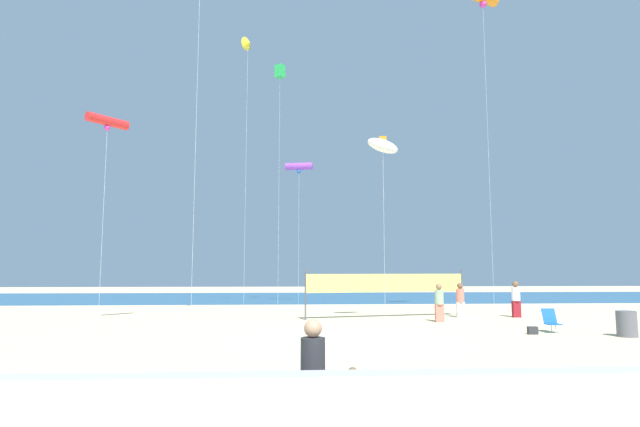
# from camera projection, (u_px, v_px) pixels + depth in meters

# --- Properties ---
(ground_plane) EXTENTS (120.00, 120.00, 0.00)m
(ground_plane) POSITION_uv_depth(u_px,v_px,m) (349.00, 340.00, 17.31)
(ground_plane) COLOR beige
(ocean_band) EXTENTS (120.00, 20.00, 0.01)m
(ocean_band) POSITION_uv_depth(u_px,v_px,m) (310.00, 297.00, 45.78)
(ocean_band) COLOR #28608C
(ocean_band) RESTS_ON ground
(boardwalk_ledge) EXTENTS (28.00, 0.44, 1.04)m
(boardwalk_ledge) POSITION_uv_depth(u_px,v_px,m) (454.00, 414.00, 6.50)
(boardwalk_ledge) COLOR #B7B7BC
(boardwalk_ledge) RESTS_ON ground
(mother_figure) EXTENTS (0.37, 0.37, 1.61)m
(mother_figure) POSITION_uv_depth(u_px,v_px,m) (313.00, 371.00, 7.58)
(mother_figure) COLOR #7A3872
(mother_figure) RESTS_ON ground
(toddler_figure) EXTENTS (0.20, 0.20, 0.89)m
(toddler_figure) POSITION_uv_depth(u_px,v_px,m) (353.00, 396.00, 7.66)
(toddler_figure) COLOR gold
(toddler_figure) RESTS_ON ground
(beachgoer_white_shirt) EXTENTS (0.42, 0.42, 1.81)m
(beachgoer_white_shirt) POSITION_uv_depth(u_px,v_px,m) (516.00, 298.00, 25.97)
(beachgoer_white_shirt) COLOR maroon
(beachgoer_white_shirt) RESTS_ON ground
(beachgoer_sage_shirt) EXTENTS (0.40, 0.40, 1.77)m
(beachgoer_sage_shirt) POSITION_uv_depth(u_px,v_px,m) (439.00, 301.00, 23.58)
(beachgoer_sage_shirt) COLOR #EA7260
(beachgoer_sage_shirt) RESTS_ON ground
(beachgoer_coral_shirt) EXTENTS (0.40, 0.40, 1.73)m
(beachgoer_coral_shirt) POSITION_uv_depth(u_px,v_px,m) (460.00, 299.00, 25.85)
(beachgoer_coral_shirt) COLOR white
(beachgoer_coral_shirt) RESTS_ON ground
(folding_beach_chair) EXTENTS (0.52, 0.65, 0.89)m
(folding_beach_chair) POSITION_uv_depth(u_px,v_px,m) (551.00, 320.00, 19.61)
(folding_beach_chair) COLOR #1959B2
(folding_beach_chair) RESTS_ON ground
(trash_barrel) EXTENTS (0.68, 0.68, 0.91)m
(trash_barrel) POSITION_uv_depth(u_px,v_px,m) (627.00, 324.00, 18.27)
(trash_barrel) COLOR #595960
(trash_barrel) RESTS_ON ground
(volleyball_net) EXTENTS (8.38, 2.06, 2.40)m
(volleyball_net) POSITION_uv_depth(u_px,v_px,m) (387.00, 285.00, 25.79)
(volleyball_net) COLOR #4C4C51
(volleyball_net) RESTS_ON ground
(beach_handbag) EXTENTS (0.36, 0.18, 0.29)m
(beach_handbag) POSITION_uv_depth(u_px,v_px,m) (533.00, 330.00, 18.94)
(beach_handbag) COLOR #2D2D33
(beach_handbag) RESTS_ON ground
(kite_green_box) EXTENTS (0.77, 0.77, 16.83)m
(kite_green_box) POSITION_uv_depth(u_px,v_px,m) (280.00, 72.00, 36.37)
(kite_green_box) COLOR silver
(kite_green_box) RESTS_ON ground
(kite_white_inflatable) EXTENTS (1.86, 1.27, 8.66)m
(kite_white_inflatable) POSITION_uv_depth(u_px,v_px,m) (383.00, 146.00, 24.21)
(kite_white_inflatable) COLOR silver
(kite_white_inflatable) RESTS_ON ground
(kite_red_tube) EXTENTS (1.55, 1.71, 9.11)m
(kite_red_tube) POSITION_uv_depth(u_px,v_px,m) (108.00, 122.00, 22.64)
(kite_red_tube) COLOR silver
(kite_red_tube) RESTS_ON ground
(kite_yellow_delta) EXTENTS (0.81, 0.94, 17.81)m
(kite_yellow_delta) POSITION_uv_depth(u_px,v_px,m) (248.00, 44.00, 34.06)
(kite_yellow_delta) COLOR silver
(kite_yellow_delta) RESTS_ON ground
(kite_violet_tube) EXTENTS (2.05, 0.88, 10.15)m
(kite_violet_tube) POSITION_uv_depth(u_px,v_px,m) (299.00, 167.00, 37.30)
(kite_violet_tube) COLOR silver
(kite_violet_tube) RESTS_ON ground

